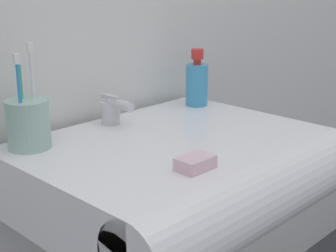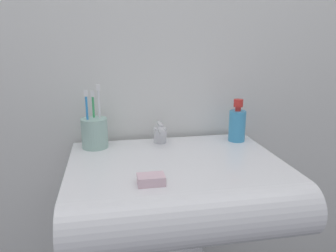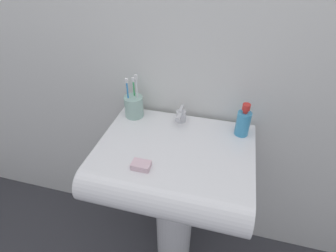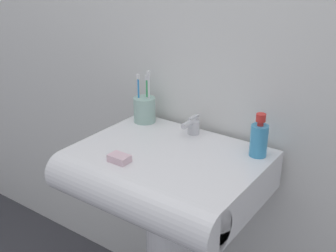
{
  "view_description": "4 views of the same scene",
  "coord_description": "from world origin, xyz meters",
  "views": [
    {
      "loc": [
        -0.75,
        -0.73,
        1.2
      ],
      "look_at": [
        -0.02,
        -0.02,
        0.89
      ],
      "focal_mm": 55.0,
      "sensor_mm": 36.0,
      "label": 1
    },
    {
      "loc": [
        -0.19,
        -0.91,
        1.2
      ],
      "look_at": [
        -0.02,
        0.03,
        0.95
      ],
      "focal_mm": 35.0,
      "sensor_mm": 36.0,
      "label": 2
    },
    {
      "loc": [
        0.18,
        -0.8,
        1.55
      ],
      "look_at": [
        -0.04,
        0.02,
        0.92
      ],
      "focal_mm": 28.0,
      "sensor_mm": 36.0,
      "label": 3
    },
    {
      "loc": [
        0.73,
        -1.06,
        1.49
      ],
      "look_at": [
        -0.01,
        -0.0,
        0.94
      ],
      "focal_mm": 45.0,
      "sensor_mm": 36.0,
      "label": 4
    }
  ],
  "objects": [
    {
      "name": "wall_back",
      "position": [
        0.0,
        0.27,
        1.2
      ],
      "size": [
        5.0,
        0.05,
        2.4
      ],
      "primitive_type": "cube",
      "color": "silver",
      "rests_on": "ground"
    },
    {
      "name": "sink_basin",
      "position": [
        0.0,
        -0.05,
        0.78
      ],
      "size": [
        0.63,
        0.51,
        0.14
      ],
      "color": "white",
      "rests_on": "sink_pedestal"
    },
    {
      "name": "faucet",
      "position": [
        -0.02,
        0.16,
        0.89
      ],
      "size": [
        0.04,
        0.1,
        0.07
      ],
      "color": "silver",
      "rests_on": "sink_basin"
    },
    {
      "name": "toothbrush_cup",
      "position": [
        -0.24,
        0.16,
        0.9
      ],
      "size": [
        0.09,
        0.09,
        0.21
      ],
      "color": "#99BFB2",
      "rests_on": "sink_basin"
    },
    {
      "name": "soap_bottle",
      "position": [
        0.25,
        0.14,
        0.91
      ],
      "size": [
        0.06,
        0.06,
        0.15
      ],
      "color": "#3F99CC",
      "rests_on": "sink_basin"
    },
    {
      "name": "bar_soap",
      "position": [
        -0.09,
        -0.16,
        0.86
      ],
      "size": [
        0.07,
        0.05,
        0.02
      ],
      "primitive_type": "cube",
      "color": "silver",
      "rests_on": "sink_basin"
    }
  ]
}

